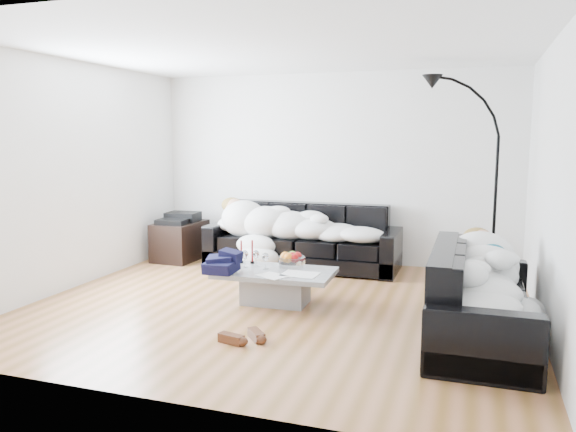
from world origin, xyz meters
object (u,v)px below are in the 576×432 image
(candle_right, at_px, (252,252))
(av_cabinet, at_px, (180,241))
(sofa_back, at_px, (302,236))
(stereo, at_px, (179,218))
(fruit_bowl, at_px, (292,259))
(shoes, at_px, (243,336))
(sofa_right, at_px, (482,294))
(sleeper_back, at_px, (301,221))
(sleeper_right, at_px, (484,269))
(wine_glass_c, at_px, (265,261))
(wine_glass_b, at_px, (245,259))
(candle_left, at_px, (241,252))
(floor_lamp, at_px, (495,197))
(wine_glass_a, at_px, (256,258))
(coffee_table, at_px, (275,287))

(candle_right, relative_size, av_cabinet, 0.33)
(sofa_back, relative_size, stereo, 5.81)
(fruit_bowl, distance_m, shoes, 1.41)
(sofa_right, bearing_deg, sofa_back, 47.12)
(sofa_right, bearing_deg, sleeper_back, 47.80)
(sleeper_right, height_order, stereo, sleeper_right)
(wine_glass_c, distance_m, shoes, 1.24)
(wine_glass_b, distance_m, stereo, 2.27)
(sofa_right, xyz_separation_m, sleeper_right, (0.00, -0.00, 0.23))
(sleeper_right, height_order, shoes, sleeper_right)
(candle_left, bearing_deg, sleeper_right, -14.11)
(candle_right, height_order, av_cabinet, candle_right)
(fruit_bowl, relative_size, stereo, 0.65)
(wine_glass_b, height_order, candle_right, candle_right)
(sleeper_right, bearing_deg, floor_lamp, -4.03)
(wine_glass_a, relative_size, shoes, 0.44)
(wine_glass_b, relative_size, stereo, 0.42)
(sofa_right, height_order, wine_glass_a, sofa_right)
(sleeper_right, xyz_separation_m, candle_left, (-2.52, 0.63, -0.15))
(sleeper_right, xyz_separation_m, wine_glass_c, (-2.16, 0.44, -0.19))
(sleeper_back, distance_m, wine_glass_c, 1.62)
(candle_left, bearing_deg, wine_glass_c, -27.87)
(candle_left, bearing_deg, sofa_back, 80.20)
(shoes, bearing_deg, wine_glass_a, 131.77)
(coffee_table, distance_m, floor_lamp, 2.68)
(sleeper_back, bearing_deg, sofa_right, -42.20)
(sleeper_right, relative_size, coffee_table, 1.39)
(candle_left, relative_size, candle_right, 0.97)
(sofa_back, relative_size, sleeper_right, 1.52)
(wine_glass_a, bearing_deg, sleeper_right, -13.15)
(sleeper_right, xyz_separation_m, candle_right, (-2.40, 0.65, -0.14))
(sofa_right, xyz_separation_m, coffee_table, (-2.04, 0.43, -0.22))
(fruit_bowl, xyz_separation_m, candle_right, (-0.47, 0.01, 0.04))
(wine_glass_a, distance_m, candle_right, 0.15)
(sofa_right, relative_size, wine_glass_a, 11.46)
(wine_glass_b, bearing_deg, wine_glass_c, -1.29)
(sofa_back, height_order, sofa_right, sofa_back)
(sofa_back, distance_m, sofa_right, 3.09)
(candle_right, bearing_deg, wine_glass_c, -41.84)
(av_cabinet, bearing_deg, fruit_bowl, -30.24)
(floor_lamp, bearing_deg, stereo, -159.02)
(shoes, bearing_deg, floor_lamp, 75.03)
(wine_glass_c, distance_m, stereo, 2.45)
(sofa_back, height_order, wine_glass_a, sofa_back)
(sofa_back, relative_size, wine_glass_b, 13.99)
(candle_left, distance_m, av_cabinet, 2.06)
(sleeper_back, relative_size, wine_glass_b, 11.84)
(av_cabinet, bearing_deg, floor_lamp, -1.30)
(candle_left, relative_size, av_cabinet, 0.32)
(floor_lamp, bearing_deg, shoes, -105.43)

